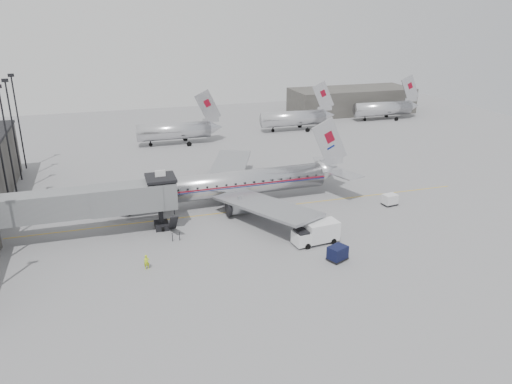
% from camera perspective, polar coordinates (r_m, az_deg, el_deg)
% --- Properties ---
extents(ground, '(160.00, 160.00, 0.00)m').
position_cam_1_polar(ground, '(59.22, -1.29, -4.40)').
color(ground, slate).
rests_on(ground, ground).
extents(hangar, '(30.00, 12.00, 6.00)m').
position_cam_1_polar(hangar, '(128.55, 10.82, 10.24)').
color(hangar, '#3D3B37').
rests_on(hangar, ground).
extents(apron_line, '(60.00, 0.15, 0.01)m').
position_cam_1_polar(apron_line, '(65.27, -0.22, -1.96)').
color(apron_line, gold).
rests_on(apron_line, ground).
extents(jet_bridge, '(21.00, 6.20, 7.10)m').
position_cam_1_polar(jet_bridge, '(59.13, -18.06, -1.10)').
color(jet_bridge, '#585A5C').
rests_on(jet_bridge, ground).
extents(distant_aircraft_near, '(16.39, 3.20, 10.26)m').
position_cam_1_polar(distant_aircraft_near, '(97.14, -9.28, 6.97)').
color(distant_aircraft_near, silver).
rests_on(distant_aircraft_near, ground).
extents(distant_aircraft_mid, '(16.39, 3.20, 10.26)m').
position_cam_1_polar(distant_aircraft_mid, '(107.48, 4.36, 8.46)').
color(distant_aircraft_mid, silver).
rests_on(distant_aircraft_mid, ground).
extents(distant_aircraft_far, '(16.39, 3.20, 10.26)m').
position_cam_1_polar(distant_aircraft_far, '(121.64, 14.37, 9.28)').
color(distant_aircraft_far, silver).
rests_on(distant_aircraft_far, ground).
extents(airliner, '(34.16, 31.65, 10.80)m').
position_cam_1_polar(airliner, '(66.44, -2.90, 0.92)').
color(airliner, silver).
rests_on(airliner, ground).
extents(service_van, '(5.40, 2.55, 2.45)m').
position_cam_1_polar(service_van, '(55.99, 6.91, -4.63)').
color(service_van, silver).
rests_on(service_van, ground).
extents(baggage_cart_navy, '(2.44, 2.19, 1.57)m').
position_cam_1_polar(baggage_cart_navy, '(52.86, 9.31, -6.89)').
color(baggage_cart_navy, black).
rests_on(baggage_cart_navy, ground).
extents(baggage_cart_white, '(2.08, 1.70, 1.48)m').
position_cam_1_polar(baggage_cart_white, '(68.69, 15.06, -0.83)').
color(baggage_cart_white, silver).
rests_on(baggage_cart_white, ground).
extents(ramp_worker, '(0.58, 0.40, 1.56)m').
position_cam_1_polar(ramp_worker, '(51.71, -12.39, -7.84)').
color(ramp_worker, '#BBDB19').
rests_on(ramp_worker, ground).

